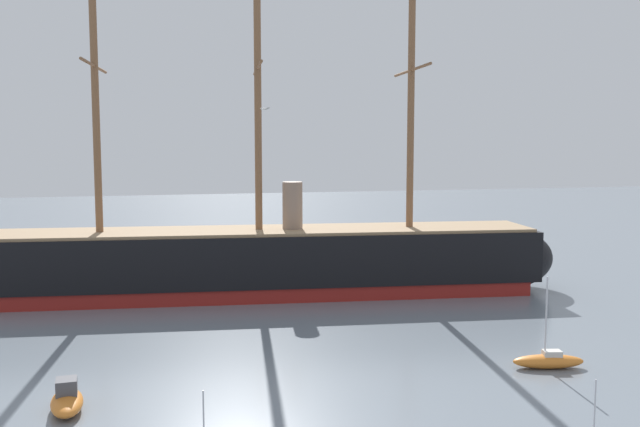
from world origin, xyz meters
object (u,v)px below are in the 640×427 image
object	(u,v)px
sailboat_mid_right	(548,360)
seagull_in_flight	(265,109)
motorboat_mid_left	(67,400)
motorboat_distant_centre	(292,274)
tall_ship	(259,261)

from	to	relation	value
sailboat_mid_right	seagull_in_flight	xyz separation A→B (m)	(-22.77, -8.19, 18.24)
seagull_in_flight	motorboat_mid_left	bearing A→B (deg)	146.43
sailboat_mid_right	motorboat_mid_left	bearing A→B (deg)	-179.18
motorboat_distant_centre	seagull_in_flight	xyz separation A→B (m)	(-10.73, -46.70, 18.32)
tall_ship	seagull_in_flight	bearing A→B (deg)	-98.11
tall_ship	motorboat_mid_left	world-z (taller)	tall_ship
sailboat_mid_right	tall_ship	bearing A→B (deg)	119.95
tall_ship	motorboat_mid_left	size ratio (longest dim) A/B	15.06
motorboat_mid_left	sailboat_mid_right	distance (m)	34.37
sailboat_mid_right	motorboat_distant_centre	bearing A→B (deg)	107.36
tall_ship	seagull_in_flight	xyz separation A→B (m)	(-5.45, -38.25, 14.96)
motorboat_distant_centre	seagull_in_flight	size ratio (longest dim) A/B	3.46
motorboat_mid_left	seagull_in_flight	distance (m)	22.85
sailboat_mid_right	seagull_in_flight	distance (m)	30.30
sailboat_mid_right	seagull_in_flight	bearing A→B (deg)	-160.22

